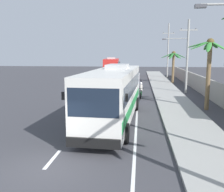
{
  "coord_description": "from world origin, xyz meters",
  "views": [
    {
      "loc": [
        3.65,
        -8.97,
        4.45
      ],
      "look_at": [
        1.84,
        7.44,
        1.7
      ],
      "focal_mm": 40.88,
      "sensor_mm": 36.0,
      "label": 1
    }
  ],
  "objects": [
    {
      "name": "coach_bus_foreground",
      "position": [
        1.99,
        7.47,
        1.93
      ],
      "size": [
        3.38,
        12.04,
        3.71
      ],
      "color": "silver",
      "rests_on": "ground"
    },
    {
      "name": "palm_nearest",
      "position": [
        8.61,
        30.35,
        3.36
      ],
      "size": [
        3.78,
        3.59,
        4.83
      ],
      "color": "brown",
      "rests_on": "ground"
    },
    {
      "name": "ground_plane",
      "position": [
        0.0,
        0.0,
        0.0
      ],
      "size": [
        160.0,
        160.0,
        0.0
      ],
      "primitive_type": "plane",
      "color": "#3A3A3F"
    },
    {
      "name": "sidewalk_kerb",
      "position": [
        6.8,
        10.0,
        0.07
      ],
      "size": [
        3.2,
        90.0,
        0.14
      ],
      "primitive_type": "cube",
      "color": "#999993",
      "rests_on": "ground"
    },
    {
      "name": "coach_bus_far_lane",
      "position": [
        -1.77,
        39.72,
        1.96
      ],
      "size": [
        3.53,
        11.03,
        3.77
      ],
      "color": "red",
      "rests_on": "ground"
    },
    {
      "name": "utility_pole_mid",
      "position": [
        8.73,
        20.47,
        4.38
      ],
      "size": [
        3.77,
        0.24,
        8.16
      ],
      "color": "#9E9E99",
      "rests_on": "ground"
    },
    {
      "name": "lane_markings",
      "position": [
        2.23,
        14.48,
        0.0
      ],
      "size": [
        3.62,
        71.0,
        0.01
      ],
      "color": "white",
      "rests_on": "ground"
    },
    {
      "name": "utility_pole_far",
      "position": [
        8.66,
        39.09,
        5.09
      ],
      "size": [
        2.21,
        0.24,
        9.83
      ],
      "color": "#9E9E99",
      "rests_on": "ground"
    },
    {
      "name": "motorcycle_beside_bus",
      "position": [
        3.75,
        16.8,
        0.65
      ],
      "size": [
        0.56,
        1.96,
        1.6
      ],
      "color": "black",
      "rests_on": "ground"
    },
    {
      "name": "boundary_wall",
      "position": [
        10.6,
        14.0,
        0.96
      ],
      "size": [
        0.24,
        60.0,
        1.92
      ],
      "primitive_type": "cube",
      "color": "#9E998E",
      "rests_on": "ground"
    },
    {
      "name": "palm_third",
      "position": [
        8.99,
        11.77,
        3.98
      ],
      "size": [
        3.25,
        3.15,
        5.63
      ],
      "color": "brown",
      "rests_on": "ground"
    }
  ]
}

